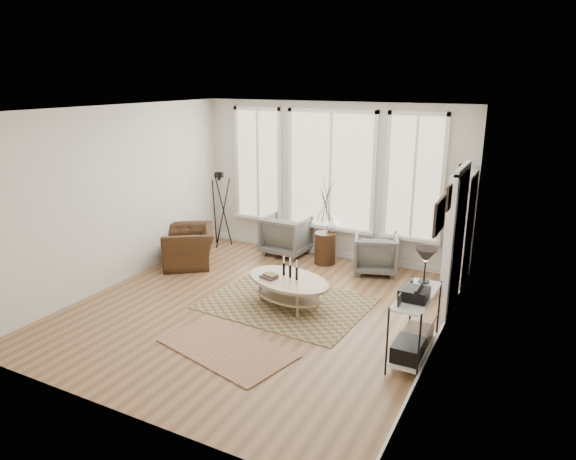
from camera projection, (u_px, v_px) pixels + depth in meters
The scene contains 17 objects.
room at pixel (258, 217), 7.22m from camera, with size 5.50×5.54×2.90m.
bay_window at pixel (331, 173), 9.47m from camera, with size 4.14×0.12×2.24m.
door at pixel (457, 241), 7.15m from camera, with size 0.09×1.06×2.22m.
bookcase at pixel (459, 231), 8.17m from camera, with size 0.31×0.85×2.06m.
low_shelf at pixel (415, 319), 6.17m from camera, with size 0.38×1.08×1.30m.
wall_art at pixel (442, 211), 5.72m from camera, with size 0.04×0.88×0.44m.
rug_main at pixel (287, 303), 7.80m from camera, with size 2.36×1.77×0.01m, color brown.
rug_runner at pixel (227, 348), 6.51m from camera, with size 1.71×0.95×0.01m, color brown.
coffee_table at pixel (288, 285), 7.64m from camera, with size 1.57×1.23×0.64m.
armchair_left at pixel (287, 235), 9.92m from camera, with size 0.82×0.84×0.77m, color #62615D.
armchair_right at pixel (375, 253), 8.99m from camera, with size 0.74×0.76×0.69m, color #62615D.
side_table at pixel (326, 222), 9.29m from camera, with size 0.39×0.39×1.64m.
vase at pixel (332, 224), 9.42m from camera, with size 0.26×0.26×0.27m, color silver.
accent_chair at pixel (189, 246), 9.38m from camera, with size 0.92×1.05×0.68m, color #3A2313.
tripod_camera at pixel (220, 212), 10.35m from camera, with size 0.53×0.53×1.51m.
book_stack_near at pixel (423, 288), 8.13m from camera, with size 0.23×0.30×0.19m, color maroon.
book_stack_far at pixel (421, 292), 8.04m from camera, with size 0.19×0.25×0.16m, color maroon.
Camera 1 is at (3.58, -5.98, 3.30)m, focal length 32.00 mm.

